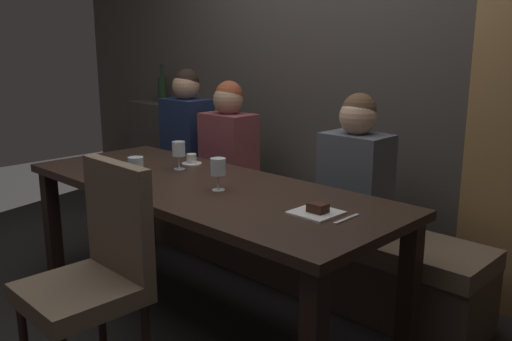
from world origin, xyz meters
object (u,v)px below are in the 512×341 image
object	(u,v)px
wine_bottle_dark_red	(162,89)
wine_glass_end_left	(179,150)
dining_table	(202,200)
wine_glass_end_right	(218,168)
banquette_bench	(288,241)
chair_near_side	(97,265)
espresso_cup	(192,160)
dessert_plate	(317,211)
wine_glass_center_back	(136,167)
diner_redhead	(187,128)
diner_far_end	(356,166)
diner_bearded	(229,141)
fork_on_table	(346,219)

from	to	relation	value
wine_bottle_dark_red	wine_glass_end_left	world-z (taller)	wine_bottle_dark_red
dining_table	wine_glass_end_right	world-z (taller)	wine_glass_end_right
banquette_bench	wine_bottle_dark_red	world-z (taller)	wine_bottle_dark_red
chair_near_side	wine_glass_end_right	world-z (taller)	chair_near_side
espresso_cup	dessert_plate	size ratio (longest dim) A/B	0.63
banquette_bench	chair_near_side	size ratio (longest dim) A/B	2.55
wine_glass_center_back	dining_table	bearing A→B (deg)	63.42
banquette_bench	diner_redhead	distance (m)	1.18
banquette_bench	wine_glass_end_left	world-z (taller)	wine_glass_end_left
wine_glass_end_right	dining_table	bearing A→B (deg)	170.38
dining_table	dessert_plate	world-z (taller)	dessert_plate
diner_far_end	wine_glass_end_right	distance (m)	0.78
diner_redhead	diner_bearded	bearing A→B (deg)	-3.13
wine_glass_end_right	wine_glass_end_left	bearing A→B (deg)	163.34
dining_table	espresso_cup	bearing A→B (deg)	146.66
espresso_cup	chair_near_side	bearing A→B (deg)	-59.61
dining_table	diner_bearded	world-z (taller)	diner_bearded
diner_far_end	espresso_cup	world-z (taller)	diner_far_end
dining_table	diner_bearded	distance (m)	0.89
banquette_bench	espresso_cup	distance (m)	0.80
wine_glass_center_back	fork_on_table	xyz separation A→B (m)	(1.04, 0.33, -0.11)
diner_redhead	dessert_plate	distance (m)	1.91
wine_glass_end_right	wine_glass_end_left	world-z (taller)	same
banquette_bench	dessert_plate	size ratio (longest dim) A/B	13.16
chair_near_side	dessert_plate	distance (m)	0.95
diner_redhead	wine_glass_end_left	bearing A→B (deg)	-41.90
wine_glass_center_back	dessert_plate	distance (m)	0.96
wine_glass_end_right	espresso_cup	bearing A→B (deg)	152.82
banquette_bench	fork_on_table	distance (m)	1.22
diner_bearded	wine_bottle_dark_red	distance (m)	1.28
espresso_cup	fork_on_table	size ratio (longest dim) A/B	0.71
espresso_cup	fork_on_table	xyz separation A→B (m)	(1.28, -0.22, -0.02)
wine_bottle_dark_red	espresso_cup	distance (m)	1.58
chair_near_side	fork_on_table	distance (m)	1.05
wine_glass_end_left	dessert_plate	world-z (taller)	wine_glass_end_left
chair_near_side	wine_glass_center_back	bearing A→B (deg)	127.72
chair_near_side	fork_on_table	bearing A→B (deg)	46.89
wine_glass_center_back	dessert_plate	size ratio (longest dim) A/B	0.86
chair_near_side	espresso_cup	bearing A→B (deg)	120.39
fork_on_table	banquette_bench	bearing A→B (deg)	142.61
wine_glass_center_back	wine_glass_end_left	bearing A→B (deg)	114.82
diner_redhead	wine_glass_center_back	xyz separation A→B (m)	(0.86, -1.02, 0.01)
dining_table	diner_redhead	world-z (taller)	diner_redhead
diner_far_end	espresso_cup	distance (m)	0.99
dessert_plate	diner_far_end	bearing A→B (deg)	110.64
wine_glass_end_left	espresso_cup	bearing A→B (deg)	111.07
diner_redhead	wine_glass_end_right	distance (m)	1.40
wine_bottle_dark_red	dining_table	bearing A→B (deg)	-31.00
wine_glass_end_right	espresso_cup	distance (m)	0.64
wine_bottle_dark_red	fork_on_table	distance (m)	2.83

